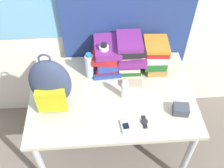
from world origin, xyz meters
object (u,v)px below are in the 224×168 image
Objects in this scene: book_stack_center at (130,53)px; sunglasses_case at (132,83)px; backpack at (51,85)px; sunscreen_bottle at (125,90)px; sports_bottle at (104,60)px; camera_pouch at (181,109)px; cell_phone at (126,127)px; book_stack_right at (155,55)px; book_stack_left at (106,57)px; water_bottle at (90,66)px; wristwatch at (144,122)px.

book_stack_center reaches higher than sunglasses_case.
backpack is 2.73× the size of sunscreen_bottle.
sports_bottle is 0.67m from camera_pouch.
sunglasses_case is at bearing 57.98° from sunscreen_bottle.
sports_bottle is at bearing 102.41° from cell_phone.
camera_pouch is at bearing -78.29° from book_stack_right.
sports_bottle reaches higher than book_stack_center.
book_stack_center reaches higher than camera_pouch.
book_stack_right reaches higher than camera_pouch.
book_stack_left is at bearing -179.60° from book_stack_right.
camera_pouch is at bearing -57.90° from book_stack_center.
water_bottle is 0.12m from sports_bottle.
water_bottle is (-0.13, -0.08, -0.02)m from book_stack_left.
backpack is 0.67m from wristwatch.
book_stack_left reaches higher than sunglasses_case.
sports_bottle reaches higher than water_bottle.
sunscreen_bottle is 0.14m from sunglasses_case.
book_stack_left is at bearing 135.73° from camera_pouch.
camera_pouch is at bearing -42.77° from sunglasses_case.
book_stack_center is 0.99× the size of sports_bottle.
book_stack_left is 2.74× the size of wristwatch.
sunglasses_case is (0.20, -0.14, -0.12)m from sports_bottle.
sunglasses_case is at bearing -20.01° from water_bottle.
cell_phone is (-0.09, -0.58, -0.14)m from book_stack_center.
book_stack_left reaches higher than cell_phone.
book_stack_left is at bearing 40.71° from backpack.
book_stack_right is 0.90× the size of sports_bottle.
backpack is at bearing -143.18° from sports_bottle.
book_stack_center is 2.63× the size of cell_phone.
sunscreen_bottle is 1.40× the size of camera_pouch.
book_stack_right reaches higher than sunglasses_case.
book_stack_center is 0.20m from book_stack_right.
book_stack_center is (0.19, 0.00, 0.02)m from book_stack_left.
backpack is 0.57m from cell_phone.
backpack is 1.71× the size of book_stack_right.
sports_bottle is at bearing 144.99° from sunglasses_case.
sports_bottle reaches higher than sunscreen_bottle.
book_stack_center reaches higher than water_bottle.
book_stack_right is at bearing 48.62° from sunscreen_bottle.
sunscreen_bottle is 1.60× the size of wristwatch.
sunscreen_bottle is 1.09× the size of sunglasses_case.
water_bottle is at bearing -147.67° from book_stack_left.
book_stack_center is 0.33m from sunscreen_bottle.
cell_phone is 0.92× the size of camera_pouch.
book_stack_center reaches higher than book_stack_right.
wristwatch is (0.13, 0.03, -0.00)m from cell_phone.
book_stack_right is 1.74× the size of sunglasses_case.
sunscreen_bottle reaches higher than cell_phone.
sports_bottle is (0.37, 0.28, -0.05)m from backpack.
cell_phone is (0.11, -0.52, -0.13)m from sports_bottle.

